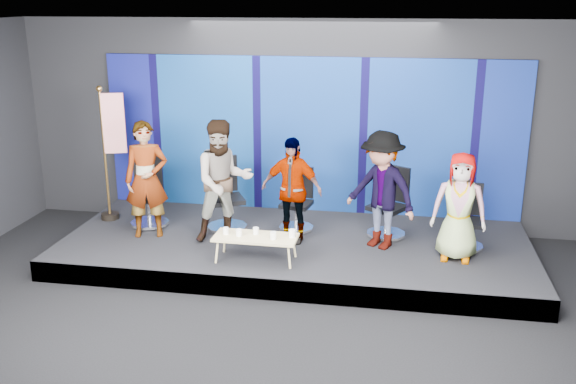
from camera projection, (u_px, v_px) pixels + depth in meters
The scene contains 21 objects.
ground at pixel (261, 340), 7.47m from camera, with size 10.00×10.00×0.00m, color black.
room_walls at pixel (258, 135), 6.76m from camera, with size 10.02×8.02×3.51m.
riser at pixel (295, 248), 9.78m from camera, with size 7.00×3.00×0.30m, color black.
backdrop at pixel (310, 136), 10.72m from camera, with size 7.00×0.08×2.60m, color #0E0758.
chair_a at pixel (149, 203), 10.28m from camera, with size 0.78×0.78×1.10m.
panelist_a at pixel (147, 180), 9.65m from camera, with size 0.65×0.43×1.78m, color black.
chair_b at pixel (226, 206), 10.10m from camera, with size 0.86×0.86×1.13m.
panelist_b at pixel (223, 181), 9.46m from camera, with size 0.89×0.70×1.84m, color black.
chair_c at pixel (297, 209), 10.08m from camera, with size 0.64×0.64×0.98m.
panelist_c at pixel (291, 190), 9.47m from camera, with size 0.93×0.39×1.59m, color black.
chair_d at pixel (389, 214), 9.80m from camera, with size 0.83×0.83×1.07m.
panelist_d at pixel (381, 190), 9.20m from camera, with size 1.12×0.64×1.73m, color black.
chair_e at pixel (466, 227), 9.34m from camera, with size 0.59×0.59×0.94m.
panelist_e at pixel (459, 207), 8.80m from camera, with size 0.75×0.48×1.53m, color black.
coffee_table at pixel (256, 238), 8.87m from camera, with size 1.16×0.50×0.36m.
mug_a at pixel (226, 231), 8.93m from camera, with size 0.08×0.08×0.09m, color white.
mug_b at pixel (239, 233), 8.85m from camera, with size 0.08×0.08×0.10m, color white.
mug_c at pixel (256, 231), 8.92m from camera, with size 0.08×0.08×0.10m, color white.
mug_d at pixel (273, 235), 8.74m from camera, with size 0.09×0.09×0.10m, color white.
mug_e at pixel (292, 233), 8.81m from camera, with size 0.09×0.09×0.11m, color white.
flag_stand at pixel (111, 150), 10.29m from camera, with size 0.50×0.29×2.20m.
Camera 1 is at (1.46, -6.48, 3.83)m, focal length 40.00 mm.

